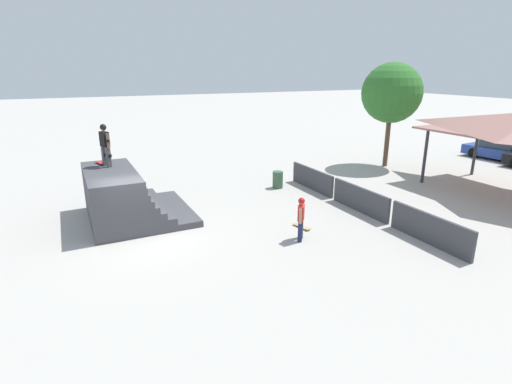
% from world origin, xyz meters
% --- Properties ---
extents(ground_plane, '(160.00, 160.00, 0.00)m').
position_xyz_m(ground_plane, '(0.00, 0.00, 0.00)').
color(ground_plane, '#ADA8A0').
extents(quarter_pipe_ramp, '(4.34, 3.87, 2.03)m').
position_xyz_m(quarter_pipe_ramp, '(-2.30, -0.25, 0.88)').
color(quarter_pipe_ramp, '#424247').
rests_on(quarter_pipe_ramp, ground).
extents(skater_on_deck, '(0.73, 0.39, 1.69)m').
position_xyz_m(skater_on_deck, '(-3.18, -0.61, 3.00)').
color(skater_on_deck, '#4C4C51').
rests_on(skater_on_deck, quarter_pipe_ramp).
extents(skateboard_on_deck, '(0.79, 0.39, 0.09)m').
position_xyz_m(skateboard_on_deck, '(-3.70, -0.81, 2.09)').
color(skateboard_on_deck, red).
rests_on(skateboard_on_deck, quarter_pipe_ramp).
extents(bystander_walking, '(0.54, 0.45, 1.56)m').
position_xyz_m(bystander_walking, '(2.47, 5.02, 0.91)').
color(bystander_walking, '#1E2347').
rests_on(bystander_walking, ground).
extents(skateboard_on_ground, '(0.86, 0.36, 0.09)m').
position_xyz_m(skateboard_on_ground, '(1.59, 5.65, 0.06)').
color(skateboard_on_ground, green).
rests_on(skateboard_on_ground, ground).
extents(barrier_fence, '(10.63, 0.12, 1.05)m').
position_xyz_m(barrier_fence, '(1.04, 8.83, 0.53)').
color(barrier_fence, '#3D3D42').
rests_on(barrier_fence, ground).
extents(tree_beside_pavilion, '(3.51, 3.51, 6.17)m').
position_xyz_m(tree_beside_pavilion, '(-4.79, 15.69, 4.40)').
color(tree_beside_pavilion, brown).
rests_on(tree_beside_pavilion, ground).
extents(trash_bin, '(0.52, 0.52, 0.85)m').
position_xyz_m(trash_bin, '(-3.51, 7.40, 0.42)').
color(trash_bin, '#385B3D').
rests_on(trash_bin, ground).
extents(parked_car_blue, '(4.62, 2.01, 1.27)m').
position_xyz_m(parked_car_blue, '(-2.81, 23.74, 0.60)').
color(parked_car_blue, navy).
rests_on(parked_car_blue, ground).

